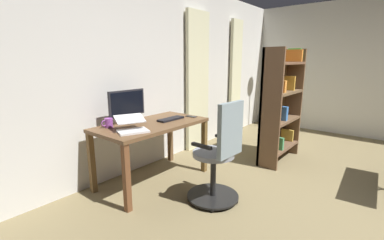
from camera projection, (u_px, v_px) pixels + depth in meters
The scene contains 12 objects.
back_room_partition at pixel (169, 72), 3.99m from camera, with size 6.24×0.10×2.62m, color silver.
curtain_left_panel at pixel (235, 78), 5.32m from camera, with size 0.36×0.06×2.25m, color beige.
curtain_right_panel at pixel (198, 82), 4.38m from camera, with size 0.54×0.06×2.25m, color beige.
desk at pixel (152, 131), 3.19m from camera, with size 1.35×0.71×0.74m.
office_chair at pixel (219, 157), 2.73m from camera, with size 0.56×0.56×1.09m.
computer_monitor at pixel (127, 105), 3.14m from camera, with size 0.50×0.18×0.40m.
computer_keyboard at pixel (171, 119), 3.33m from camera, with size 0.38×0.12×0.02m, color black.
laptop at pixel (132, 127), 2.79m from camera, with size 0.40×0.41×0.16m.
cell_phone_by_monitor at pixel (191, 116), 3.52m from camera, with size 0.07×0.14×0.01m, color #232328.
mug_tea at pixel (108, 123), 2.95m from camera, with size 0.14×0.09×0.11m.
bookshelf at pixel (278, 106), 3.88m from camera, with size 0.89×0.30×1.66m.
floor_lamp at pixel (271, 66), 5.71m from camera, with size 0.28×0.28×1.72m.
Camera 1 is at (2.92, -0.18, 1.48)m, focal length 24.67 mm.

